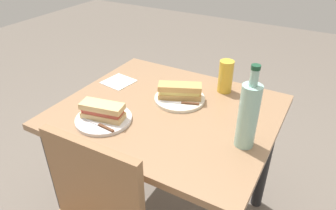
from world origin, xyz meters
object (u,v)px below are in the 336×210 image
(knife_near, at_px, (99,125))
(baguette_sandwich_near, at_px, (103,111))
(water_bottle, at_px, (248,115))
(beer_glass, at_px, (226,76))
(dining_table, at_px, (168,132))
(plate_far, at_px, (180,99))
(plate_near, at_px, (104,119))
(baguette_sandwich_far, at_px, (180,91))
(knife_far, at_px, (182,103))

(knife_near, bearing_deg, baguette_sandwich_near, -67.56)
(baguette_sandwich_near, distance_m, water_bottle, 0.58)
(baguette_sandwich_near, relative_size, beer_glass, 1.20)
(dining_table, xyz_separation_m, plate_far, (-0.01, -0.09, 0.13))
(water_bottle, bearing_deg, knife_near, 19.37)
(water_bottle, bearing_deg, plate_near, 13.67)
(plate_near, bearing_deg, dining_table, -131.40)
(knife_near, bearing_deg, dining_table, -122.00)
(plate_far, distance_m, beer_glass, 0.25)
(plate_far, bearing_deg, water_bottle, 154.61)
(baguette_sandwich_far, xyz_separation_m, knife_far, (-0.03, 0.04, -0.03))
(plate_near, xyz_separation_m, baguette_sandwich_near, (0.00, 0.00, 0.04))
(baguette_sandwich_near, xyz_separation_m, water_bottle, (-0.56, -0.14, 0.08))
(baguette_sandwich_near, relative_size, knife_near, 1.06)
(baguette_sandwich_near, bearing_deg, dining_table, -131.40)
(knife_near, height_order, water_bottle, water_bottle)
(plate_far, bearing_deg, knife_far, 126.62)
(plate_far, xyz_separation_m, baguette_sandwich_far, (-0.00, 0.00, 0.04))
(baguette_sandwich_far, height_order, knife_far, baguette_sandwich_far)
(dining_table, xyz_separation_m, knife_far, (-0.04, -0.05, 0.14))
(knife_far, height_order, beer_glass, beer_glass)
(baguette_sandwich_near, xyz_separation_m, knife_far, (-0.23, -0.26, -0.03))
(beer_glass, bearing_deg, knife_near, 59.23)
(baguette_sandwich_far, bearing_deg, dining_table, 84.29)
(dining_table, relative_size, baguette_sandwich_near, 4.89)
(baguette_sandwich_far, bearing_deg, water_bottle, 154.61)
(plate_near, height_order, beer_glass, beer_glass)
(plate_far, bearing_deg, dining_table, 84.29)
(knife_near, bearing_deg, water_bottle, -160.63)
(water_bottle, relative_size, beer_glass, 2.04)
(plate_far, height_order, baguette_sandwich_far, baguette_sandwich_far)
(baguette_sandwich_near, relative_size, knife_far, 1.11)
(dining_table, bearing_deg, water_bottle, 168.14)
(beer_glass, bearing_deg, dining_table, 60.44)
(knife_far, relative_size, beer_glass, 1.09)
(plate_near, bearing_deg, baguette_sandwich_far, -122.77)
(baguette_sandwich_far, distance_m, beer_glass, 0.24)
(dining_table, height_order, water_bottle, water_bottle)
(knife_far, bearing_deg, dining_table, 49.54)
(plate_far, bearing_deg, plate_near, 57.23)
(baguette_sandwich_near, distance_m, beer_glass, 0.61)
(knife_near, height_order, knife_far, same)
(dining_table, bearing_deg, plate_near, 48.60)
(baguette_sandwich_far, relative_size, water_bottle, 0.64)
(dining_table, height_order, baguette_sandwich_far, baguette_sandwich_far)
(baguette_sandwich_near, bearing_deg, knife_far, -131.23)
(baguette_sandwich_far, bearing_deg, plate_far, 0.00)
(dining_table, distance_m, knife_near, 0.35)
(baguette_sandwich_far, bearing_deg, knife_near, 63.96)
(dining_table, xyz_separation_m, baguette_sandwich_far, (-0.01, -0.09, 0.18))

